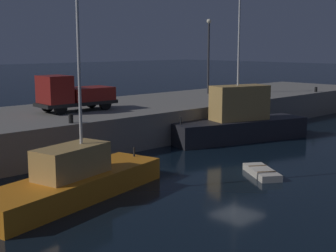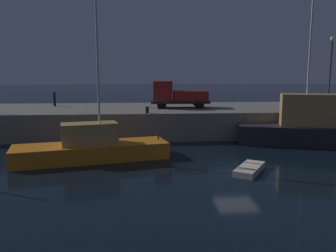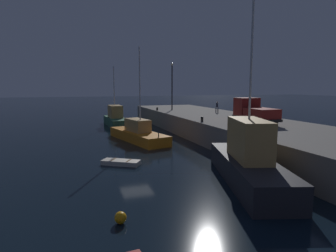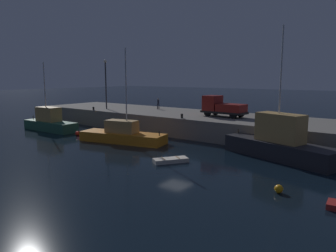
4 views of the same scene
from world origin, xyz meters
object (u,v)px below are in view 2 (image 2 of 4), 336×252
Objects in this scene: lamp_post_east at (331,65)px; dockworker at (54,97)px; utility_truck at (177,95)px; dinghy_orange_near at (250,169)px; fishing_boat_orange at (91,148)px; bollard_east at (147,110)px; fishing_boat_blue at (308,128)px.

lamp_post_east reaches higher than dockworker.
lamp_post_east is at bearing 6.51° from utility_truck.
dinghy_orange_near is at bearing -78.94° from utility_truck.
bollard_east is (3.83, 6.14, 1.82)m from fishing_boat_orange.
dinghy_orange_near is at bearing -134.68° from fishing_boat_blue.
fishing_boat_orange is at bearing 159.15° from dinghy_orange_near.
bollard_east is at bearing 167.62° from fishing_boat_blue.
utility_truck reaches higher than bollard_east.
fishing_boat_orange is 3.33× the size of dinghy_orange_near.
bollard_east is at bearing 120.35° from dinghy_orange_near.
fishing_boat_blue is at bearing -23.66° from dockworker.
fishing_boat_blue is 3.75× the size of dinghy_orange_near.
fishing_boat_blue reaches higher than dockworker.
lamp_post_east is (6.71, 9.04, 5.18)m from fishing_boat_blue.
utility_truck is at bearing 57.23° from fishing_boat_orange.
fishing_boat_orange is 1.82× the size of utility_truck.
fishing_boat_blue is 16.82m from fishing_boat_orange.
dockworker is at bearing 156.34° from fishing_boat_blue.
fishing_boat_blue is 1.65× the size of lamp_post_east.
fishing_boat_blue is at bearing -36.50° from utility_truck.
utility_truck is at bearing 101.06° from dinghy_orange_near.
fishing_boat_blue is 9.92m from dinghy_orange_near.
fishing_boat_orange is 19.04× the size of bollard_east.
fishing_boat_blue reaches higher than utility_truck.
fishing_boat_blue is 23.95m from dockworker.
fishing_boat_blue is 12.26m from utility_truck.
bollard_east is at bearing 58.06° from fishing_boat_orange.
bollard_east is at bearing -162.06° from lamp_post_east.
lamp_post_east is at bearing 28.15° from fishing_boat_orange.
fishing_boat_blue is 21.41× the size of bollard_east.
dockworker is (-28.58, 0.54, -3.26)m from lamp_post_east.
dinghy_orange_near is (-6.92, -7.00, -1.21)m from fishing_boat_blue.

